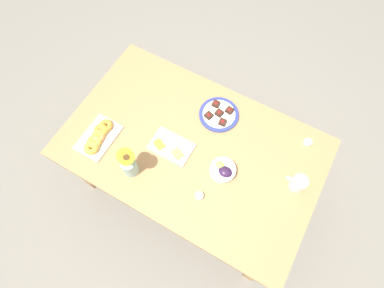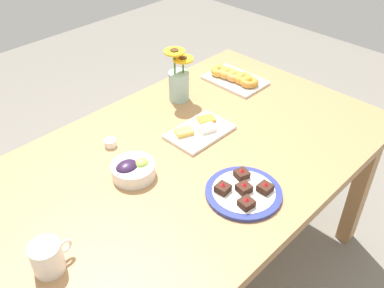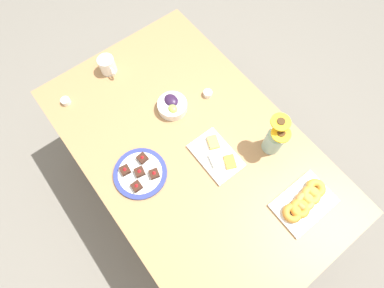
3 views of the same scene
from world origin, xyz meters
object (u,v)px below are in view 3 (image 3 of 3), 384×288
object	(u,v)px
croissant_platter	(305,202)
dessert_plate	(140,173)
cheese_platter	(216,155)
flower_vase	(274,140)
dining_table	(192,153)
coffee_mug	(107,65)
grape_bowl	(172,105)
jam_cup_honey	(66,101)
jam_cup_berry	(208,93)

from	to	relation	value
croissant_platter	dessert_plate	distance (m)	0.78
cheese_platter	flower_vase	bearing A→B (deg)	62.74
dining_table	dessert_plate	size ratio (longest dim) A/B	6.16
coffee_mug	dessert_plate	xyz separation A→B (m)	(0.61, -0.20, -0.04)
coffee_mug	flower_vase	bearing A→B (deg)	23.83
dessert_plate	flower_vase	size ratio (longest dim) A/B	1.05
flower_vase	coffee_mug	bearing A→B (deg)	-156.17
croissant_platter	cheese_platter	bearing A→B (deg)	-158.03
croissant_platter	flower_vase	distance (m)	0.32
dessert_plate	dining_table	bearing A→B (deg)	81.54
dining_table	grape_bowl	xyz separation A→B (m)	(-0.24, 0.06, 0.12)
croissant_platter	jam_cup_honey	world-z (taller)	croissant_platter
coffee_mug	flower_vase	distance (m)	0.98
jam_cup_honey	jam_cup_berry	distance (m)	0.76
dining_table	jam_cup_honey	bearing A→B (deg)	-148.79
cheese_platter	dessert_plate	xyz separation A→B (m)	(-0.15, -0.35, 0.00)
coffee_mug	cheese_platter	xyz separation A→B (m)	(0.77, 0.15, -0.04)
croissant_platter	dessert_plate	size ratio (longest dim) A/B	1.11
dessert_plate	cheese_platter	bearing A→B (deg)	66.25
jam_cup_honey	dessert_plate	distance (m)	0.58
coffee_mug	dessert_plate	distance (m)	0.65
jam_cup_berry	flower_vase	world-z (taller)	flower_vase
jam_cup_berry	flower_vase	xyz separation A→B (m)	(0.43, 0.06, 0.07)
coffee_mug	jam_cup_berry	xyz separation A→B (m)	(0.46, 0.34, -0.03)
dessert_plate	grape_bowl	bearing A→B (deg)	120.45
jam_cup_honey	flower_vase	xyz separation A→B (m)	(0.86, 0.69, 0.07)
dessert_plate	jam_cup_berry	bearing A→B (deg)	105.46
croissant_platter	jam_cup_berry	size ratio (longest dim) A/B	6.02
cheese_platter	dessert_plate	distance (m)	0.38
grape_bowl	jam_cup_honey	xyz separation A→B (m)	(-0.38, -0.43, -0.01)
jam_cup_honey	flower_vase	world-z (taller)	flower_vase
coffee_mug	flower_vase	size ratio (longest dim) A/B	0.50
jam_cup_berry	dessert_plate	world-z (taller)	dessert_plate
dining_table	coffee_mug	bearing A→B (deg)	-172.88
jam_cup_honey	dessert_plate	xyz separation A→B (m)	(0.58, 0.09, -0.00)
jam_cup_honey	dessert_plate	size ratio (longest dim) A/B	0.18
coffee_mug	dessert_plate	size ratio (longest dim) A/B	0.48
grape_bowl	croissant_platter	bearing A→B (deg)	13.23
croissant_platter	dining_table	bearing A→B (deg)	-156.10
coffee_mug	croissant_platter	world-z (taller)	coffee_mug
dining_table	jam_cup_berry	size ratio (longest dim) A/B	33.33
jam_cup_honey	jam_cup_berry	world-z (taller)	same
flower_vase	jam_cup_honey	bearing A→B (deg)	-141.25
dining_table	flower_vase	bearing A→B (deg)	52.66
croissant_platter	jam_cup_honey	bearing A→B (deg)	-152.08
cheese_platter	jam_cup_honey	xyz separation A→B (m)	(-0.73, -0.44, 0.00)
croissant_platter	jam_cup_honey	xyz separation A→B (m)	(-1.16, -0.61, -0.01)
coffee_mug	croissant_platter	bearing A→B (deg)	15.03
grape_bowl	flower_vase	distance (m)	0.55
dining_table	cheese_platter	distance (m)	0.16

